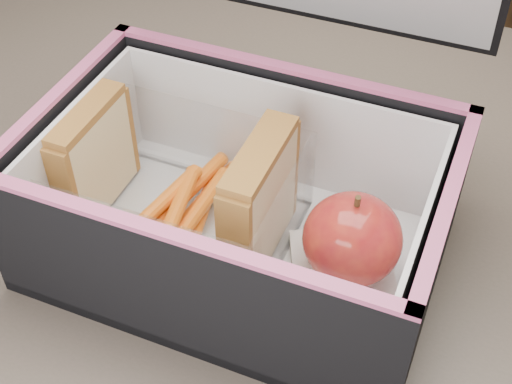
% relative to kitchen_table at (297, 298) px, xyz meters
% --- Properties ---
extents(kitchen_table, '(1.20, 0.80, 0.75)m').
position_rel_kitchen_table_xyz_m(kitchen_table, '(0.00, 0.00, 0.00)').
color(kitchen_table, brown).
rests_on(kitchen_table, ground).
extents(lunch_bag, '(0.31, 0.29, 0.29)m').
position_rel_kitchen_table_xyz_m(lunch_bag, '(-0.04, -0.04, 0.16)').
color(lunch_bag, black).
rests_on(lunch_bag, kitchen_table).
extents(plastic_tub, '(0.19, 0.13, 0.08)m').
position_rel_kitchen_table_xyz_m(plastic_tub, '(-0.09, -0.04, 0.14)').
color(plastic_tub, white).
rests_on(plastic_tub, lunch_bag).
extents(sandwich_left, '(0.02, 0.08, 0.09)m').
position_rel_kitchen_table_xyz_m(sandwich_left, '(-0.16, -0.04, 0.15)').
color(sandwich_left, beige).
rests_on(sandwich_left, plastic_tub).
extents(sandwich_right, '(0.03, 0.09, 0.10)m').
position_rel_kitchen_table_xyz_m(sandwich_right, '(-0.02, -0.04, 0.16)').
color(sandwich_right, beige).
rests_on(sandwich_right, plastic_tub).
extents(carrot_sticks, '(0.05, 0.15, 0.03)m').
position_rel_kitchen_table_xyz_m(carrot_sticks, '(-0.09, -0.04, 0.12)').
color(carrot_sticks, '#D7490D').
rests_on(carrot_sticks, plastic_tub).
extents(paper_napkin, '(0.10, 0.10, 0.01)m').
position_rel_kitchen_table_xyz_m(paper_napkin, '(0.05, -0.04, 0.11)').
color(paper_napkin, white).
rests_on(paper_napkin, lunch_bag).
extents(red_apple, '(0.09, 0.09, 0.08)m').
position_rel_kitchen_table_xyz_m(red_apple, '(0.05, -0.04, 0.15)').
color(red_apple, maroon).
rests_on(red_apple, paper_napkin).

